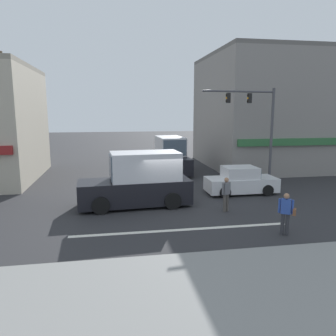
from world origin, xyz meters
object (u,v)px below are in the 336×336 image
Objects in this scene: street_tree at (247,127)px; utility_pole_near_left at (6,121)px; box_truck_waiting_far at (171,156)px; box_truck_crossing_leftbound at (139,182)px; pedestrian_foreground_with_bag at (286,211)px; pedestrian_mid_crossing at (226,192)px; sedan_approaching_near at (241,181)px; traffic_light_mast at (259,121)px.

street_tree is 16.52m from utility_pole_near_left.
utility_pole_near_left reaches higher than box_truck_waiting_far.
utility_pole_near_left reaches higher than box_truck_crossing_leftbound.
pedestrian_mid_crossing is (-1.27, 3.26, -0.00)m from pedestrian_foreground_with_bag.
box_truck_crossing_leftbound reaches higher than sedan_approaching_near.
box_truck_crossing_leftbound is at bearing -30.49° from utility_pole_near_left.
traffic_light_mast is at bearing 72.67° from pedestrian_foreground_with_bag.
traffic_light_mast reaches higher than pedestrian_mid_crossing.
box_truck_crossing_leftbound is (-7.90, -3.37, -2.92)m from traffic_light_mast.
sedan_approaching_near is 2.46× the size of pedestrian_foreground_with_bag.
traffic_light_mast is 1.09× the size of box_truck_waiting_far.
sedan_approaching_near is at bearing 57.35° from pedestrian_mid_crossing.
street_tree is 1.25× the size of sedan_approaching_near.
pedestrian_foreground_with_bag is (-2.60, -8.34, -3.22)m from traffic_light_mast.
utility_pole_near_left is 1.30× the size of traffic_light_mast.
pedestrian_foreground_with_bag is (5.30, -4.97, -0.30)m from box_truck_crossing_leftbound.
utility_pole_near_left is 13.23m from pedestrian_mid_crossing.
traffic_light_mast reaches higher than box_truck_crossing_leftbound.
street_tree is at bearing 39.84° from box_truck_crossing_leftbound.
street_tree is 0.82× the size of traffic_light_mast.
pedestrian_foreground_with_bag is 3.49m from pedestrian_mid_crossing.
street_tree is 0.63× the size of utility_pole_near_left.
pedestrian_mid_crossing is at bearing -122.65° from sedan_approaching_near.
box_truck_waiting_far is (-2.79, 7.48, 0.54)m from sedan_approaching_near.
pedestrian_mid_crossing is (0.72, -10.72, -0.30)m from box_truck_waiting_far.
pedestrian_mid_crossing is at bearing -86.14° from box_truck_waiting_far.
sedan_approaching_near is 0.72× the size of box_truck_crossing_leftbound.
sedan_approaching_near is at bearing 13.99° from box_truck_crossing_leftbound.
pedestrian_mid_crossing is at bearing -27.95° from utility_pole_near_left.
pedestrian_mid_crossing reaches higher than sedan_approaching_near.
street_tree is 13.19m from pedestrian_foreground_with_bag.
pedestrian_foreground_with_bag is (12.60, -9.26, -3.24)m from utility_pole_near_left.
street_tree reaches higher than box_truck_crossing_leftbound.
box_truck_crossing_leftbound is at bearing -140.16° from street_tree.
utility_pole_near_left reaches higher than street_tree.
traffic_light_mast is at bearing 23.11° from box_truck_crossing_leftbound.
sedan_approaching_near is 2.46× the size of pedestrian_mid_crossing.
pedestrian_foreground_with_bag is at bearing -43.15° from box_truck_crossing_leftbound.
box_truck_waiting_far is at bearing 98.12° from pedestrian_foreground_with_bag.
sedan_approaching_near is at bearing -115.43° from street_tree.
box_truck_crossing_leftbound is 9.59m from box_truck_waiting_far.
box_truck_waiting_far is 3.39× the size of pedestrian_mid_crossing.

